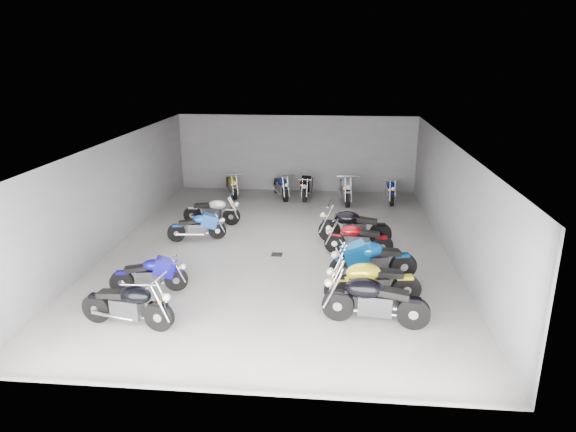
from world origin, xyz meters
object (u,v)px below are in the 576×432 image
(motorcycle_right_c, at_px, (372,261))
(motorcycle_right_b, at_px, (372,282))
(motorcycle_back_e, at_px, (346,189))
(motorcycle_left_b, at_px, (150,275))
(motorcycle_back_c, at_px, (281,186))
(motorcycle_right_d, at_px, (358,239))
(motorcycle_right_e, at_px, (354,226))
(motorcycle_back_d, at_px, (307,186))
(motorcycle_back_f, at_px, (391,190))
(motorcycle_left_a, at_px, (128,304))
(motorcycle_back_b, at_px, (232,185))
(motorcycle_left_e, at_px, (198,227))
(drain_grate, at_px, (277,255))
(motorcycle_right_a, at_px, (374,300))
(motorcycle_left_f, at_px, (212,211))

(motorcycle_right_c, bearing_deg, motorcycle_right_b, 162.36)
(motorcycle_right_c, height_order, motorcycle_back_e, motorcycle_right_c)
(motorcycle_left_b, distance_m, motorcycle_back_e, 9.85)
(motorcycle_back_c, bearing_deg, motorcycle_right_d, 95.13)
(motorcycle_right_c, height_order, motorcycle_right_e, motorcycle_right_c)
(motorcycle_right_d, bearing_deg, motorcycle_back_e, 8.53)
(motorcycle_back_d, bearing_deg, motorcycle_back_f, -179.61)
(motorcycle_left_a, xyz_separation_m, motorcycle_right_b, (5.26, 1.53, 0.03))
(motorcycle_right_c, bearing_deg, motorcycle_back_b, 20.12)
(motorcycle_left_e, relative_size, motorcycle_right_c, 0.79)
(motorcycle_left_a, height_order, motorcycle_left_e, motorcycle_left_a)
(motorcycle_back_c, xyz_separation_m, motorcycle_back_e, (2.61, -0.41, 0.07))
(motorcycle_right_e, distance_m, motorcycle_back_f, 5.11)
(motorcycle_right_b, relative_size, motorcycle_right_d, 1.14)
(motorcycle_back_d, bearing_deg, motorcycle_back_b, 5.16)
(motorcycle_left_b, xyz_separation_m, motorcycle_back_c, (2.31, 8.94, 0.02))
(drain_grate, height_order, motorcycle_back_c, motorcycle_back_c)
(motorcycle_right_a, relative_size, motorcycle_back_d, 1.14)
(motorcycle_left_b, relative_size, motorcycle_left_f, 0.95)
(motorcycle_left_a, relative_size, motorcycle_back_e, 0.95)
(motorcycle_back_b, bearing_deg, motorcycle_left_f, 70.09)
(motorcycle_left_a, bearing_deg, motorcycle_right_b, 115.63)
(motorcycle_left_f, height_order, motorcycle_back_b, motorcycle_left_f)
(motorcycle_left_a, xyz_separation_m, motorcycle_right_d, (5.05, 4.66, -0.04))
(motorcycle_right_d, distance_m, motorcycle_back_e, 5.57)
(motorcycle_right_a, height_order, motorcycle_back_f, motorcycle_right_a)
(motorcycle_right_e, height_order, motorcycle_back_f, motorcycle_right_e)
(drain_grate, bearing_deg, motorcycle_back_c, 94.86)
(motorcycle_back_f, bearing_deg, drain_grate, 57.88)
(motorcycle_left_f, bearing_deg, motorcycle_left_b, -1.12)
(motorcycle_left_a, distance_m, motorcycle_right_d, 6.87)
(motorcycle_right_a, distance_m, motorcycle_back_c, 10.50)
(motorcycle_right_a, bearing_deg, motorcycle_back_c, 24.97)
(motorcycle_left_a, relative_size, motorcycle_left_b, 1.14)
(motorcycle_left_f, relative_size, motorcycle_back_d, 0.97)
(motorcycle_left_e, bearing_deg, motorcycle_left_b, -18.69)
(motorcycle_left_a, relative_size, motorcycle_back_b, 1.17)
(motorcycle_left_e, distance_m, motorcycle_back_c, 5.62)
(motorcycle_left_b, bearing_deg, motorcycle_back_f, 131.68)
(motorcycle_right_a, height_order, motorcycle_right_d, motorcycle_right_a)
(motorcycle_right_a, bearing_deg, motorcycle_right_e, 11.18)
(motorcycle_back_b, bearing_deg, motorcycle_back_d, 158.99)
(motorcycle_left_b, xyz_separation_m, motorcycle_left_e, (0.21, 3.73, -0.01))
(motorcycle_left_e, relative_size, motorcycle_right_d, 0.90)
(motorcycle_back_f, bearing_deg, motorcycle_back_e, 8.02)
(motorcycle_left_f, height_order, motorcycle_back_e, motorcycle_back_e)
(drain_grate, distance_m, motorcycle_back_f, 7.20)
(motorcycle_left_a, distance_m, motorcycle_back_e, 11.29)
(motorcycle_right_e, xyz_separation_m, motorcycle_back_d, (-1.72, 5.14, -0.05))
(motorcycle_back_d, bearing_deg, motorcycle_right_d, 111.84)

